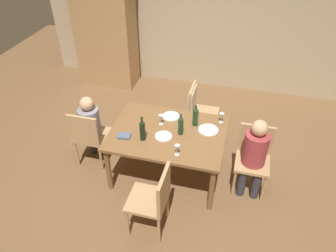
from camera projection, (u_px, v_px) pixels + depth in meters
ground_plane at (168, 172)px, 4.68m from camera, size 10.00×10.00×0.00m
rear_room_partition at (206, 18)px, 5.99m from camera, size 6.40×0.12×2.70m
armoire_cabinet at (105, 31)px, 6.18m from camera, size 1.18×0.62×2.18m
dining_table at (168, 137)px, 4.28m from camera, size 1.51×1.12×0.74m
chair_right_end at (253, 154)px, 4.20m from camera, size 0.44×0.44×0.92m
chair_left_end at (89, 135)px, 4.52m from camera, size 0.44×0.44×0.92m
chair_near at (154, 198)px, 3.62m from camera, size 0.44×0.44×0.92m
chair_far_right at (197, 106)px, 5.00m from camera, size 0.46×0.44×0.92m
person_woman_host at (255, 153)px, 4.04m from camera, size 0.30×0.35×1.13m
person_man_bearded at (91, 124)px, 4.55m from camera, size 0.29×0.33×1.10m
wine_bottle_tall_green at (181, 125)px, 4.13m from camera, size 0.07×0.07×0.31m
wine_bottle_dark_red at (195, 116)px, 4.28m from camera, size 0.08×0.08×0.31m
wine_bottle_short_olive at (142, 130)px, 4.03m from camera, size 0.07×0.07×0.35m
wine_glass_near_left at (161, 118)px, 4.31m from camera, size 0.07×0.07×0.15m
wine_glass_centre at (222, 116)px, 4.34m from camera, size 0.07×0.07×0.15m
wine_glass_near_right at (177, 148)px, 3.82m from camera, size 0.07×0.07×0.15m
dinner_plate_host at (208, 130)px, 4.26m from camera, size 0.27×0.27×0.01m
dinner_plate_guest_left at (163, 136)px, 4.15m from camera, size 0.22×0.22×0.01m
dinner_plate_guest_right at (171, 116)px, 4.51m from camera, size 0.24×0.24×0.01m
folded_napkin at (124, 136)px, 4.14m from camera, size 0.18×0.14×0.03m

